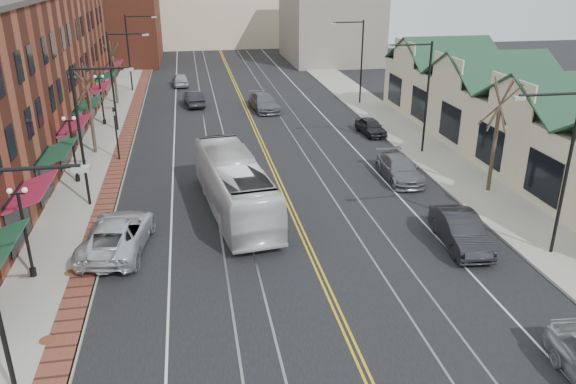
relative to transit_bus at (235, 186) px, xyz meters
name	(u,v)px	position (x,y,z in m)	size (l,w,h in m)	color
ground	(359,361)	(3.19, -13.74, -1.62)	(160.00, 160.00, 0.00)	black
sidewalk_left	(91,181)	(-8.81, 6.26, -1.54)	(4.00, 120.00, 0.15)	gray
sidewalk_right	(439,160)	(15.19, 6.26, -1.54)	(4.00, 120.00, 0.15)	gray
building_right	(521,126)	(21.19, 6.26, 0.68)	(8.00, 36.00, 4.60)	beige
backdrop_left	(107,10)	(-12.81, 56.26, 5.38)	(14.00, 18.00, 14.00)	brown
backdrop_mid	(216,18)	(3.19, 71.26, 2.88)	(22.00, 14.00, 9.00)	beige
backdrop_right	(330,21)	(18.19, 51.26, 3.88)	(12.00, 16.00, 11.00)	slate
streetlight_l_0	(4,265)	(-7.85, -13.74, 3.41)	(3.33, 0.25, 8.00)	black
streetlight_l_1	(87,123)	(-7.85, 2.26, 3.41)	(3.33, 0.25, 8.00)	black
streetlight_l_2	(117,71)	(-7.85, 18.26, 3.41)	(3.33, 0.25, 8.00)	black
streetlight_l_3	(132,45)	(-7.85, 34.26, 3.41)	(3.33, 0.25, 8.00)	black
streetlight_r_0	(561,157)	(14.24, -7.74, 3.41)	(3.33, 0.25, 8.00)	black
streetlight_r_1	(422,86)	(14.24, 8.26, 3.41)	(3.33, 0.25, 8.00)	black
streetlight_r_2	(358,53)	(14.24, 24.26, 3.41)	(3.33, 0.25, 8.00)	black
lamppost_l_1	(26,235)	(-9.61, -5.74, 0.59)	(0.84, 0.28, 4.27)	black
lamppost_l_2	(74,151)	(-9.61, 6.26, 0.59)	(0.84, 0.28, 4.27)	black
lamppost_l_3	(102,101)	(-9.61, 20.26, 0.59)	(0.84, 0.28, 4.27)	black
tree_left_near	(90,108)	(-9.31, 12.26, 1.90)	(1.78, 1.37, 6.48)	#382B21
tree_left_far	(114,72)	(-9.31, 28.26, 1.66)	(1.66, 1.28, 6.02)	#382B21
tree_right_mid	(496,134)	(15.69, 0.26, 2.13)	(1.90, 1.46, 6.93)	#382B21
manhole_mid	(47,340)	(-8.01, -10.74, -1.46)	(0.60, 0.60, 0.02)	#592D19
manhole_far	(71,272)	(-8.01, -5.74, -1.46)	(0.60, 0.60, 0.02)	#592D19
traffic_signal	(116,130)	(-7.41, 10.26, 0.73)	(0.18, 0.15, 3.80)	black
transit_bus	(235,186)	(0.00, 0.00, 0.00)	(2.72, 11.61, 3.23)	white
parked_suv	(117,234)	(-6.11, -3.56, -0.76)	(2.85, 6.19, 1.72)	silver
parked_car_b	(460,231)	(10.69, -6.09, -0.79)	(1.74, 4.99, 1.65)	black
parked_car_c	(399,169)	(11.01, 3.31, -0.87)	(2.09, 5.15, 1.49)	slate
parked_car_d	(371,127)	(12.41, 13.63, -0.94)	(1.59, 3.95, 1.35)	black
distant_car_left	(194,98)	(-1.75, 26.30, -0.86)	(1.59, 4.57, 1.51)	black
distant_car_right	(264,102)	(4.83, 23.28, -0.83)	(2.20, 5.42, 1.57)	slate
distant_car_far	(180,80)	(-3.08, 36.44, -0.88)	(1.74, 4.31, 1.47)	#A5A8AC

